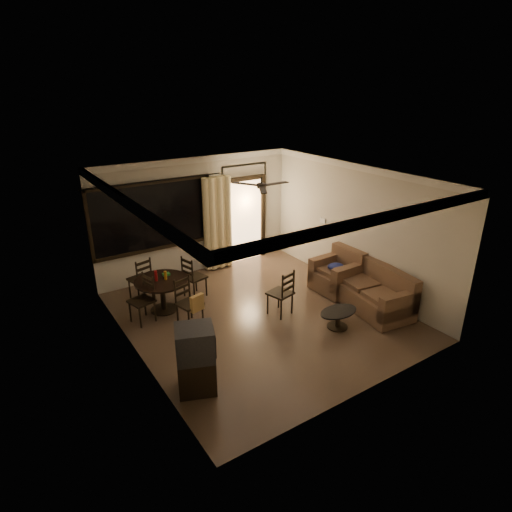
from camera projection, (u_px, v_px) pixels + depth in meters
ground at (261, 315)px, 8.61m from camera, size 5.50×5.50×0.00m
room_shell at (239, 204)px, 9.59m from camera, size 5.50×6.70×5.50m
dining_table at (162, 286)px, 8.62m from camera, size 1.09×1.09×0.90m
dining_chair_west at (143, 308)px, 8.30m from camera, size 0.51×0.51×0.95m
dining_chair_east at (195, 284)px, 9.29m from camera, size 0.51×0.51×0.95m
dining_chair_south at (190, 311)px, 8.18m from camera, size 0.51×0.55×0.95m
dining_chair_north at (141, 286)px, 9.21m from camera, size 0.51×0.51×0.95m
tv_cabinet at (196, 359)px, 6.35m from camera, size 0.70×0.68×1.07m
sofa at (375, 294)px, 8.73m from camera, size 1.10×1.76×0.88m
armchair at (339, 274)px, 9.55m from camera, size 0.94×0.94×0.92m
coffee_table at (338, 316)px, 8.11m from camera, size 0.80×0.48×0.35m
side_chair at (280, 301)px, 8.57m from camera, size 0.52×0.52×0.97m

